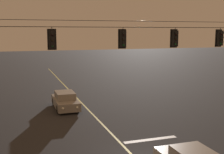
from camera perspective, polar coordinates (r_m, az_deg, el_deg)
The scene contains 8 objects.
lane_centre_stripe at distance 23.52m, azimuth -3.88°, elevation -7.07°, with size 0.14×60.00×0.01m, color #D1C64C.
stop_bar_paint at distance 18.23m, azimuth 7.43°, elevation -11.88°, with size 3.40×0.36×0.01m, color silver.
signal_span_assembly at distance 17.03m, azimuth 1.06°, elevation 1.27°, with size 21.34×0.32×8.06m.
traffic_light_left_inner at distance 16.03m, azimuth -11.46°, elevation 7.13°, with size 0.48×0.41×1.22m.
traffic_light_centre at distance 16.99m, azimuth 2.15°, elevation 7.38°, with size 0.48×0.41×1.22m.
traffic_light_right_inner at distance 18.44m, azimuth 12.08°, elevation 7.30°, with size 0.48×0.41×1.22m.
traffic_light_rightmost at distance 20.30m, azimuth 20.14°, elevation 7.08°, with size 0.48×0.41×1.22m.
car_oncoming_lead at distance 25.23m, azimuth -9.01°, elevation -4.55°, with size 1.80×4.42×1.39m.
Camera 1 is at (-5.64, -12.65, 6.40)m, focal length 47.36 mm.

